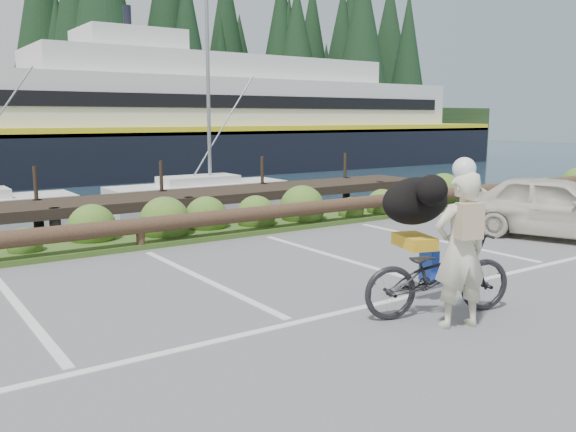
% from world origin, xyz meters
% --- Properties ---
extents(ground, '(72.00, 72.00, 0.00)m').
position_xyz_m(ground, '(0.00, 0.00, 0.00)').
color(ground, '#5A5A5D').
extents(vegetation_strip, '(34.00, 1.60, 0.10)m').
position_xyz_m(vegetation_strip, '(0.00, 5.30, 0.05)').
color(vegetation_strip, '#3D5B21').
rests_on(vegetation_strip, ground).
extents(log_rail, '(32.00, 0.30, 0.60)m').
position_xyz_m(log_rail, '(0.00, 4.60, 0.00)').
color(log_rail, '#443021').
rests_on(log_rail, ground).
extents(bicycle, '(2.09, 1.26, 1.04)m').
position_xyz_m(bicycle, '(1.64, -1.13, 0.52)').
color(bicycle, black).
rests_on(bicycle, ground).
extents(cyclist, '(0.77, 0.62, 1.84)m').
position_xyz_m(cyclist, '(1.50, -1.57, 0.92)').
color(cyclist, beige).
rests_on(cyclist, ground).
extents(dog, '(0.84, 1.20, 0.63)m').
position_xyz_m(dog, '(1.84, -0.53, 1.35)').
color(dog, black).
rests_on(dog, bicycle).
extents(parked_car, '(2.81, 4.07, 1.29)m').
position_xyz_m(parked_car, '(7.37, 0.88, 0.64)').
color(parked_car, beige).
rests_on(parked_car, ground).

